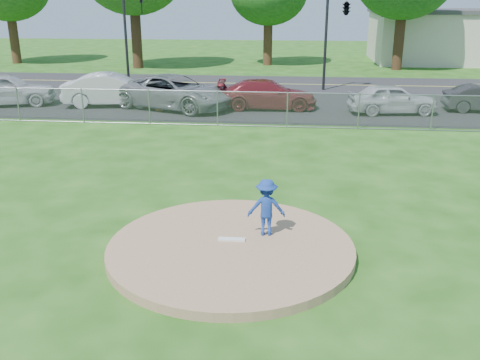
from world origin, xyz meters
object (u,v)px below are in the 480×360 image
at_px(commercial_building, 471,36).
at_px(traffic_signal_left, 129,31).
at_px(traffic_signal_center, 344,10).
at_px(parked_car_darkred, 267,94).
at_px(parked_car_gray, 174,92).
at_px(parked_car_white, 113,90).
at_px(parked_car_silver, 6,89).
at_px(traffic_cone, 159,103).
at_px(pitcher, 266,207).
at_px(parked_car_pearl, 392,99).

xyz_separation_m(commercial_building, traffic_signal_left, (-24.76, -16.00, 1.20)).
height_order(traffic_signal_center, parked_car_darkred, traffic_signal_center).
bearing_deg(parked_car_gray, parked_car_white, 105.06).
bearing_deg(parked_car_white, parked_car_gray, -106.24).
relative_size(traffic_signal_center, parked_car_silver, 1.16).
bearing_deg(parked_car_darkred, traffic_cone, 96.22).
distance_m(pitcher, parked_car_white, 17.58).
bearing_deg(pitcher, parked_car_white, -65.22).
distance_m(traffic_signal_center, parked_car_silver, 18.98).
distance_m(traffic_signal_left, traffic_cone, 8.32).
xyz_separation_m(pitcher, parked_car_white, (-8.67, 15.30, -0.03)).
height_order(traffic_signal_center, parked_car_gray, traffic_signal_center).
distance_m(traffic_signal_center, parked_car_white, 13.90).
relative_size(pitcher, parked_car_darkred, 0.27).
bearing_deg(parked_car_pearl, parked_car_silver, 82.46).
xyz_separation_m(pitcher, parked_car_gray, (-5.40, 14.91, -0.02)).
bearing_deg(parked_car_white, commercial_building, -56.76).
bearing_deg(traffic_signal_center, traffic_signal_left, 180.00).
distance_m(parked_car_white, parked_car_gray, 3.30).
bearing_deg(parked_car_silver, traffic_signal_left, -52.57).
xyz_separation_m(traffic_cone, parked_car_silver, (-8.11, 0.39, 0.50)).
relative_size(pitcher, parked_car_white, 0.26).
distance_m(traffic_cone, parked_car_gray, 0.95).
relative_size(pitcher, parked_car_pearl, 0.32).
distance_m(parked_car_white, parked_car_darkred, 7.88).
xyz_separation_m(traffic_signal_center, parked_car_white, (-11.90, -6.10, -3.78)).
bearing_deg(parked_car_pearl, traffic_signal_center, 9.21).
relative_size(parked_car_silver, parked_car_darkred, 0.99).
bearing_deg(pitcher, traffic_signal_center, -103.35).
height_order(parked_car_silver, parked_car_darkred, parked_car_silver).
bearing_deg(traffic_signal_center, parked_car_gray, -143.06).
bearing_deg(parked_car_gray, parked_car_pearl, -68.82).
height_order(commercial_building, parked_car_darkred, commercial_building).
relative_size(parked_car_white, parked_car_gray, 0.84).
xyz_separation_m(parked_car_silver, parked_car_darkred, (13.38, 0.52, -0.12)).
bearing_deg(parked_car_darkred, commercial_building, -39.66).
bearing_deg(parked_car_pearl, traffic_cone, 84.35).
bearing_deg(pitcher, parked_car_pearl, -114.13).
bearing_deg(parked_car_white, pitcher, -159.94).
height_order(pitcher, parked_car_gray, parked_car_gray).
distance_m(commercial_building, traffic_signal_left, 29.51).
bearing_deg(parked_car_silver, traffic_cone, -109.84).
height_order(traffic_cone, parked_car_darkred, parked_car_darkred).
bearing_deg(parked_car_silver, traffic_signal_center, -86.44).
height_order(traffic_signal_left, parked_car_gray, traffic_signal_left).
xyz_separation_m(traffic_cone, parked_car_darkred, (5.27, 0.91, 0.38)).
height_order(traffic_cone, parked_car_pearl, parked_car_pearl).
bearing_deg(parked_car_silver, commercial_building, -69.62).
bearing_deg(parked_car_pearl, commercial_building, -31.38).
distance_m(traffic_signal_center, parked_car_darkred, 8.23).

